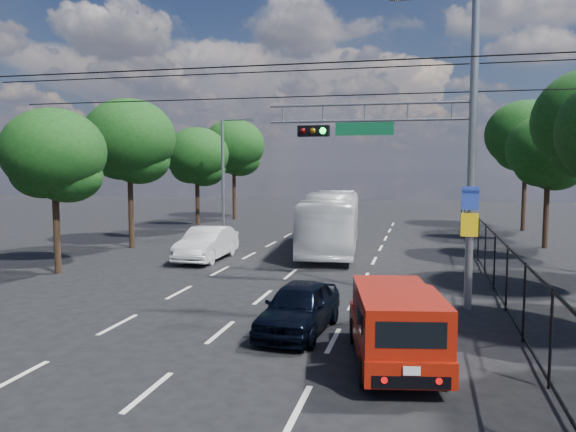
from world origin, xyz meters
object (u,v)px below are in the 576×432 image
(navy_hatchback, at_px, (299,307))
(red_pickup, at_px, (395,323))
(white_bus, at_px, (331,221))
(white_van, at_px, (207,244))
(signal_mast, at_px, (430,136))

(navy_hatchback, bearing_deg, red_pickup, -31.29)
(white_bus, xyz_separation_m, white_van, (-5.13, -4.18, -0.74))
(signal_mast, height_order, white_van, signal_mast)
(white_bus, height_order, white_van, white_bus)
(white_bus, relative_size, white_van, 2.34)
(red_pickup, height_order, white_van, red_pickup)
(red_pickup, bearing_deg, signal_mast, 82.38)
(red_pickup, distance_m, white_van, 14.89)
(signal_mast, distance_m, white_van, 12.58)
(white_bus, distance_m, white_van, 6.66)
(red_pickup, relative_size, navy_hatchback, 1.26)
(navy_hatchback, height_order, white_van, white_van)
(red_pickup, xyz_separation_m, white_bus, (-3.99, 15.95, 0.57))
(signal_mast, height_order, white_bus, signal_mast)
(red_pickup, height_order, navy_hatchback, red_pickup)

